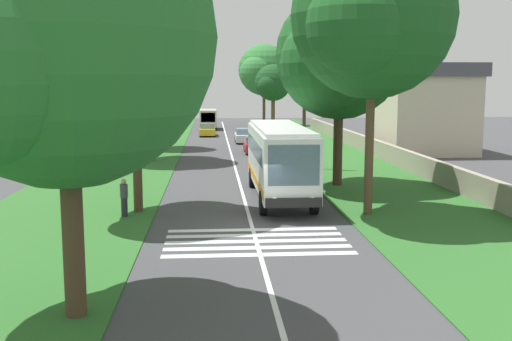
{
  "coord_description": "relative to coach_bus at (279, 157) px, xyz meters",
  "views": [
    {
      "loc": [
        -23.94,
        1.62,
        5.83
      ],
      "look_at": [
        5.41,
        -0.54,
        1.6
      ],
      "focal_mm": 42.39,
      "sensor_mm": 36.0,
      "label": 1
    }
  ],
  "objects": [
    {
      "name": "roadside_building",
      "position": [
        20.29,
        -14.58,
        1.67
      ],
      "size": [
        9.28,
        7.61,
        7.48
      ],
      "color": "beige",
      "rests_on": "ground"
    },
    {
      "name": "trailing_car_1",
      "position": [
        29.71,
        0.18,
        -1.48
      ],
      "size": [
        4.3,
        1.78,
        1.43
      ],
      "color": "silver",
      "rests_on": "ground"
    },
    {
      "name": "roadside_tree_left_3",
      "position": [
        15.89,
        8.18,
        5.52
      ],
      "size": [
        8.57,
        6.93,
        11.31
      ],
      "color": "brown",
      "rests_on": "grass_verge_left"
    },
    {
      "name": "coach_bus",
      "position": [
        0.0,
        0.0,
        0.0
      ],
      "size": [
        11.16,
        2.62,
        3.73
      ],
      "color": "white",
      "rests_on": "ground"
    },
    {
      "name": "trailing_car_2",
      "position": [
        37.93,
        3.89,
        -1.48
      ],
      "size": [
        4.3,
        1.78,
        1.43
      ],
      "color": "gold",
      "rests_on": "ground"
    },
    {
      "name": "grass_verge_right",
      "position": [
        8.56,
        -6.4,
        -2.13
      ],
      "size": [
        120.0,
        8.0,
        0.04
      ],
      "primitive_type": "cube",
      "color": "#2D6628",
      "rests_on": "ground"
    },
    {
      "name": "roadside_tree_left_2",
      "position": [
        24.68,
        7.99,
        3.79
      ],
      "size": [
        6.08,
        4.93,
        8.52
      ],
      "color": "#3D2D1E",
      "rests_on": "grass_verge_left"
    },
    {
      "name": "utility_pole",
      "position": [
        10.82,
        -2.93,
        2.2
      ],
      "size": [
        0.24,
        1.4,
        8.33
      ],
      "color": "#473828",
      "rests_on": "grass_verge_right"
    },
    {
      "name": "centre_line",
      "position": [
        8.56,
        1.8,
        -2.14
      ],
      "size": [
        110.0,
        0.16,
        0.01
      ],
      "primitive_type": "cube",
      "color": "silver",
      "rests_on": "ground"
    },
    {
      "name": "roadside_tree_right_2",
      "position": [
        -4.22,
        -3.38,
        6.42
      ],
      "size": [
        8.07,
        7.13,
        12.25
      ],
      "color": "brown",
      "rests_on": "grass_verge_right"
    },
    {
      "name": "roadside_tree_right_1",
      "position": [
        45.73,
        -4.24,
        3.69
      ],
      "size": [
        5.48,
        4.58,
        8.23
      ],
      "color": "brown",
      "rests_on": "grass_verge_right"
    },
    {
      "name": "trailing_car_0",
      "position": [
        20.5,
        -0.25,
        -1.48
      ],
      "size": [
        4.3,
        1.78,
        1.43
      ],
      "color": "#B21E1E",
      "rests_on": "ground"
    },
    {
      "name": "zebra_crossing",
      "position": [
        -8.48,
        1.8,
        -2.14
      ],
      "size": [
        4.05,
        6.8,
        0.01
      ],
      "color": "silver",
      "rests_on": "ground"
    },
    {
      "name": "trailing_minibus_0",
      "position": [
        48.12,
        3.84,
        -0.6
      ],
      "size": [
        6.0,
        2.14,
        2.53
      ],
      "color": "#BFB299",
      "rests_on": "ground"
    },
    {
      "name": "grass_verge_left",
      "position": [
        8.56,
        10.0,
        -2.13
      ],
      "size": [
        120.0,
        8.0,
        0.04
      ],
      "primitive_type": "cube",
      "color": "#2D6628",
      "rests_on": "ground"
    },
    {
      "name": "roadside_tree_left_0",
      "position": [
        -15.55,
        7.07,
        4.63
      ],
      "size": [
        8.28,
        7.26,
        10.54
      ],
      "color": "#4C3826",
      "rests_on": "grass_verge_left"
    },
    {
      "name": "roadside_wall",
      "position": [
        13.56,
        -9.8,
        -1.44
      ],
      "size": [
        70.0,
        0.4,
        1.33
      ],
      "primitive_type": "cube",
      "color": "#9E937F",
      "rests_on": "grass_verge_right"
    },
    {
      "name": "roadside_tree_left_1",
      "position": [
        -3.13,
        7.05,
        5.78
      ],
      "size": [
        8.14,
        6.9,
        11.48
      ],
      "color": "#4C3826",
      "rests_on": "grass_verge_left"
    },
    {
      "name": "roadside_tree_right_0",
      "position": [
        54.95,
        -3.78,
        5.43
      ],
      "size": [
        8.79,
        7.2,
        11.34
      ],
      "color": "brown",
      "rests_on": "grass_verge_right"
    },
    {
      "name": "ground",
      "position": [
        -6.44,
        1.8,
        -2.15
      ],
      "size": [
        160.0,
        160.0,
        0.0
      ],
      "primitive_type": "plane",
      "color": "#424244"
    },
    {
      "name": "pedestrian",
      "position": [
        -4.01,
        7.28,
        -1.24
      ],
      "size": [
        0.34,
        0.34,
        1.69
      ],
      "color": "#26262D",
      "rests_on": "grass_verge_left"
    },
    {
      "name": "roadside_tree_right_3",
      "position": [
        3.47,
        -3.55,
        5.09
      ],
      "size": [
        8.53,
        7.23,
        11.01
      ],
      "color": "#4C3826",
      "rests_on": "grass_verge_right"
    }
  ]
}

